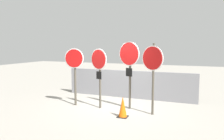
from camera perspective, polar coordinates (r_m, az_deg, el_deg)
ground_plane at (r=8.55m, az=0.55°, el=-9.89°), size 40.00×40.00×0.00m
fence_back at (r=10.06m, az=4.33°, el=-3.74°), size 6.03×0.12×1.26m
stop_sign_0 at (r=8.74m, az=-9.76°, el=0.96°), size 0.76×0.20×2.29m
stop_sign_1 at (r=8.24m, az=-3.39°, el=0.83°), size 0.74×0.29×2.28m
stop_sign_2 at (r=8.15m, az=4.56°, el=2.00°), size 0.85×0.32×2.54m
stop_sign_3 at (r=7.54m, az=10.57°, el=1.22°), size 0.78×0.37×2.48m
traffic_cone_0 at (r=7.43m, az=2.83°, el=-9.61°), size 0.34×0.34×0.70m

